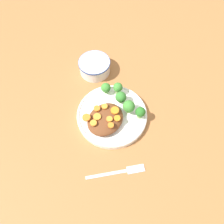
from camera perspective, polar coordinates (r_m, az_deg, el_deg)
ground_plane at (r=0.78m, az=0.00°, el=-1.22°), size 4.00×4.00×0.00m
plate at (r=0.77m, az=0.00°, el=-0.78°), size 0.25×0.25×0.02m
dip_bowl at (r=0.88m, az=-4.58°, el=11.90°), size 0.12×0.12×0.05m
stew_mound at (r=0.74m, az=-2.03°, el=-1.69°), size 0.13×0.11×0.04m
broccoli_floret_0 at (r=0.76m, az=2.33°, el=3.87°), size 0.04×0.04×0.05m
broccoli_floret_1 at (r=0.74m, az=4.41°, el=1.47°), size 0.04×0.04×0.06m
broccoli_floret_2 at (r=0.79m, az=-1.62°, el=6.32°), size 0.04×0.04×0.05m
broccoli_floret_3 at (r=0.74m, az=7.41°, el=-0.10°), size 0.03×0.03×0.05m
broccoli_floret_4 at (r=0.79m, az=1.54°, el=6.33°), size 0.03×0.03×0.05m
carrot_slice_0 at (r=0.72m, az=-3.91°, el=-1.23°), size 0.03×0.03×0.01m
carrot_slice_1 at (r=0.73m, az=-3.97°, el=0.92°), size 0.02×0.02×0.01m
carrot_slice_2 at (r=0.73m, az=-1.97°, el=1.45°), size 0.02×0.02×0.01m
carrot_slice_3 at (r=0.71m, az=1.36°, el=-1.64°), size 0.02×0.02×0.00m
carrot_slice_4 at (r=0.71m, az=-4.88°, el=-2.87°), size 0.02×0.02×0.01m
carrot_slice_5 at (r=0.70m, az=-0.31°, el=-3.49°), size 0.02×0.02×0.01m
carrot_slice_6 at (r=0.71m, az=-0.67°, el=-1.84°), size 0.02×0.02×0.01m
carrot_slice_7 at (r=0.73m, az=0.77°, el=0.42°), size 0.03×0.03×0.01m
carrot_slice_8 at (r=0.72m, az=-6.71°, el=-1.43°), size 0.03×0.03×0.01m
fork at (r=0.71m, az=2.47°, el=-15.27°), size 0.15×0.14×0.01m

